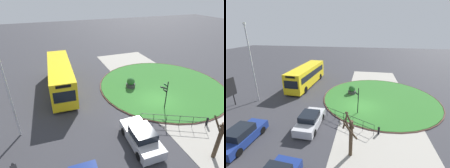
% 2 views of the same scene
% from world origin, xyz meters
% --- Properties ---
extents(ground, '(120.00, 120.00, 0.00)m').
position_xyz_m(ground, '(0.00, 0.00, 0.00)').
color(ground, '#333338').
extents(sidewalk_paving, '(32.00, 7.97, 0.02)m').
position_xyz_m(sidewalk_paving, '(0.00, -2.01, 0.01)').
color(sidewalk_paving, '#9E998E').
rests_on(sidewalk_paving, ground).
extents(grass_island, '(14.71, 14.71, 0.10)m').
position_xyz_m(grass_island, '(2.90, -2.37, 0.05)').
color(grass_island, '#2D6B28').
rests_on(grass_island, ground).
extents(grass_kerb_ring, '(15.02, 15.02, 0.11)m').
position_xyz_m(grass_kerb_ring, '(2.90, -2.37, 0.06)').
color(grass_kerb_ring, brown).
rests_on(grass_kerb_ring, ground).
extents(signpost_directional, '(0.61, 0.43, 3.04)m').
position_xyz_m(signpost_directional, '(-1.50, 0.30, 1.72)').
color(signpost_directional, black).
rests_on(signpost_directional, ground).
extents(bollard_foreground, '(0.19, 0.19, 0.77)m').
position_xyz_m(bollard_foreground, '(-4.82, -1.77, 0.39)').
color(bollard_foreground, black).
rests_on(bollard_foreground, ground).
extents(railing_grass_edge, '(2.49, 4.85, 1.08)m').
position_xyz_m(railing_grass_edge, '(-3.88, 1.08, 0.69)').
color(railing_grass_edge, black).
rests_on(railing_grass_edge, ground).
extents(bus_yellow, '(10.48, 2.87, 3.10)m').
position_xyz_m(bus_yellow, '(6.25, 9.07, 1.67)').
color(bus_yellow, yellow).
rests_on(bus_yellow, ground).
extents(car_trailing, '(4.24, 1.90, 1.48)m').
position_xyz_m(car_trailing, '(-4.79, 4.60, 0.67)').
color(car_trailing, '#B7B7BC').
rests_on(car_trailing, ground).
extents(lamppost_tall, '(0.32, 0.32, 9.51)m').
position_xyz_m(lamppost_tall, '(-0.54, 13.19, 5.05)').
color(lamppost_tall, '#B7B7BC').
rests_on(lamppost_tall, ground).
extents(planter_near_signpost, '(1.09, 1.09, 1.27)m').
position_xyz_m(planter_near_signpost, '(3.67, 1.40, 0.57)').
color(planter_near_signpost, '#383838').
rests_on(planter_near_signpost, ground).
extents(street_tree_bare, '(1.13, 1.09, 3.77)m').
position_xyz_m(street_tree_bare, '(-7.72, 0.50, 1.80)').
color(street_tree_bare, '#423323').
rests_on(street_tree_bare, ground).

